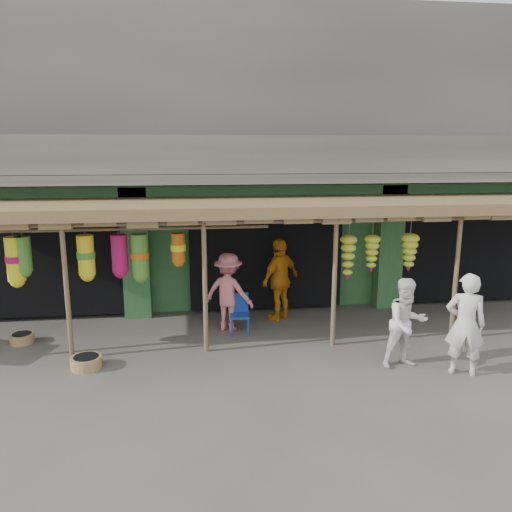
{
  "coord_description": "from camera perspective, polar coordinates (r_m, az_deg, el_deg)",
  "views": [
    {
      "loc": [
        -1.68,
        -9.27,
        3.83
      ],
      "look_at": [
        -0.38,
        1.0,
        1.59
      ],
      "focal_mm": 35.0,
      "sensor_mm": 36.0,
      "label": 1
    }
  ],
  "objects": [
    {
      "name": "ground",
      "position": [
        10.17,
        2.88,
        -9.94
      ],
      "size": [
        80.0,
        80.0,
        0.0
      ],
      "primitive_type": "plane",
      "color": "#514C47",
      "rests_on": "ground"
    },
    {
      "name": "basket_left",
      "position": [
        11.19,
        -25.17,
        -8.51
      ],
      "size": [
        0.58,
        0.58,
        0.19
      ],
      "primitive_type": "cylinder",
      "rotation": [
        0.0,
        0.0,
        0.32
      ],
      "color": "olive",
      "rests_on": "ground"
    },
    {
      "name": "person_right",
      "position": [
        9.25,
        16.82,
        -7.37
      ],
      "size": [
        0.87,
        0.72,
        1.63
      ],
      "primitive_type": "imported",
      "rotation": [
        0.0,
        0.0,
        0.14
      ],
      "color": "white",
      "rests_on": "ground"
    },
    {
      "name": "awning",
      "position": [
        10.27,
        1.43,
        5.21
      ],
      "size": [
        14.0,
        2.7,
        2.79
      ],
      "color": "brown",
      "rests_on": "ground"
    },
    {
      "name": "basket_mid",
      "position": [
        9.56,
        -18.83,
        -11.42
      ],
      "size": [
        0.7,
        0.7,
        0.21
      ],
      "primitive_type": "cylinder",
      "rotation": [
        0.0,
        0.0,
        -0.36
      ],
      "color": "#926441",
      "rests_on": "ground"
    },
    {
      "name": "basket_right",
      "position": [
        9.54,
        -18.78,
        -11.6
      ],
      "size": [
        0.47,
        0.47,
        0.18
      ],
      "primitive_type": "cylinder",
      "rotation": [
        0.0,
        0.0,
        -0.26
      ],
      "color": "olive",
      "rests_on": "ground"
    },
    {
      "name": "person_vendor",
      "position": [
        11.27,
        2.8,
        -2.68
      ],
      "size": [
        1.15,
        1.05,
        1.88
      ],
      "primitive_type": "imported",
      "rotation": [
        0.0,
        0.0,
        3.82
      ],
      "color": "orange",
      "rests_on": "ground"
    },
    {
      "name": "person_front",
      "position": [
        9.28,
        22.81,
        -7.21
      ],
      "size": [
        0.77,
        0.64,
        1.8
      ],
      "primitive_type": "imported",
      "rotation": [
        0.0,
        0.0,
        2.76
      ],
      "color": "silver",
      "rests_on": "ground"
    },
    {
      "name": "person_shopper",
      "position": [
        10.64,
        -3.16,
        -4.14
      ],
      "size": [
        1.25,
        1.06,
        1.68
      ],
      "primitive_type": "imported",
      "rotation": [
        0.0,
        0.0,
        2.65
      ],
      "color": "#D4707D",
      "rests_on": "ground"
    },
    {
      "name": "building",
      "position": [
        14.25,
        -0.44,
        10.34
      ],
      "size": [
        16.4,
        6.8,
        7.0
      ],
      "color": "gray",
      "rests_on": "ground"
    },
    {
      "name": "blue_chair",
      "position": [
        10.59,
        -1.92,
        -6.32
      ],
      "size": [
        0.41,
        0.42,
        0.84
      ],
      "rotation": [
        0.0,
        0.0,
        -0.04
      ],
      "color": "navy",
      "rests_on": "ground"
    }
  ]
}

